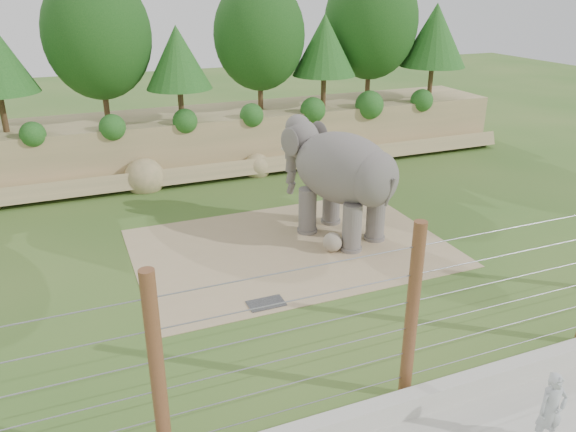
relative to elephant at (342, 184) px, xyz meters
name	(u,v)px	position (x,y,z in m)	size (l,w,h in m)	color
ground	(315,294)	(-2.46, -3.25, -1.89)	(90.00, 90.00, 0.00)	#376624
back_embankment	(211,81)	(-1.87, 9.43, 2.08)	(30.00, 5.52, 8.77)	#91865B
dirt_patch	(291,248)	(-1.96, -0.25, -1.88)	(10.00, 7.00, 0.02)	tan
drain_grate	(266,303)	(-3.91, -3.25, -1.85)	(1.00, 0.60, 0.03)	#262628
elephant	(342,184)	(0.00, 0.00, 0.00)	(2.00, 4.66, 3.77)	#5E5854
stone_ball	(333,242)	(-0.81, -1.01, -1.55)	(0.63, 0.63, 0.63)	gray
retaining_wall	(418,401)	(-2.46, -8.25, -1.64)	(26.00, 0.35, 0.50)	beige
barrier_fence	(412,314)	(-2.46, -7.75, 0.11)	(20.26, 0.26, 4.00)	brown
zookeeper	(551,410)	(-0.72, -9.88, -1.10)	(0.56, 0.37, 1.54)	silver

